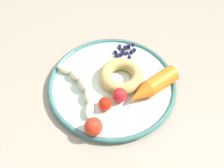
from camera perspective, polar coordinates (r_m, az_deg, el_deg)
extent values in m
cube|color=gray|center=(0.72, 3.45, -0.26)|extent=(1.00, 0.95, 0.03)
cube|color=gray|center=(1.40, 6.42, 10.30)|extent=(0.05, 0.05, 0.70)
cylinder|color=silver|center=(0.69, 0.00, -0.30)|extent=(0.30, 0.30, 0.01)
torus|color=#386D69|center=(0.69, 0.00, 0.00)|extent=(0.32, 0.32, 0.01)
ellipsoid|color=#EEE9BA|center=(0.64, -4.65, -5.31)|extent=(0.05, 0.04, 0.02)
ellipsoid|color=#EEE9BA|center=(0.65, -4.68, -2.48)|extent=(0.05, 0.04, 0.02)
ellipsoid|color=#EEE9BA|center=(0.67, -5.63, 0.03)|extent=(0.05, 0.03, 0.03)
ellipsoid|color=#EEE9BA|center=(0.69, -7.31, 1.79)|extent=(0.05, 0.03, 0.02)
ellipsoid|color=#EEE9BA|center=(0.71, -9.55, 2.93)|extent=(0.05, 0.04, 0.02)
cylinder|color=orange|center=(0.68, 9.88, 0.69)|extent=(0.05, 0.08, 0.04)
cone|color=orange|center=(0.65, 5.60, -2.14)|extent=(0.05, 0.06, 0.04)
torus|color=tan|center=(0.68, 1.90, 1.65)|extent=(0.14, 0.14, 0.03)
sphere|color=#191638|center=(0.74, 1.04, 5.89)|extent=(0.01, 0.01, 0.01)
sphere|color=#191638|center=(0.76, 2.44, 6.97)|extent=(0.01, 0.01, 0.01)
sphere|color=#191638|center=(0.74, 1.91, 5.97)|extent=(0.01, 0.01, 0.01)
sphere|color=#191638|center=(0.77, 3.39, 7.67)|extent=(0.01, 0.01, 0.01)
sphere|color=#191638|center=(0.76, 4.55, 6.91)|extent=(0.01, 0.01, 0.01)
sphere|color=#191638|center=(0.74, 3.57, 5.47)|extent=(0.01, 0.01, 0.01)
sphere|color=#191638|center=(0.75, 3.06, 6.32)|extent=(0.01, 0.01, 0.01)
sphere|color=#191638|center=(0.76, 2.72, 7.51)|extent=(0.01, 0.01, 0.01)
sphere|color=#191638|center=(0.75, 2.26, 6.48)|extent=(0.01, 0.01, 0.01)
sphere|color=#191638|center=(0.75, 4.03, 6.51)|extent=(0.01, 0.01, 0.01)
sphere|color=#191638|center=(0.77, 1.57, 7.72)|extent=(0.01, 0.01, 0.01)
sphere|color=#191638|center=(0.75, 0.71, 6.51)|extent=(0.01, 0.01, 0.01)
sphere|color=#191638|center=(0.76, 4.31, 7.93)|extent=(0.01, 0.01, 0.01)
sphere|color=#191638|center=(0.75, 1.56, 7.24)|extent=(0.01, 0.01, 0.01)
sphere|color=red|center=(0.65, 1.59, -2.24)|extent=(0.03, 0.03, 0.03)
sphere|color=red|center=(0.64, -1.40, -4.01)|extent=(0.03, 0.03, 0.03)
sphere|color=red|center=(0.60, -3.79, -8.63)|extent=(0.04, 0.04, 0.04)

